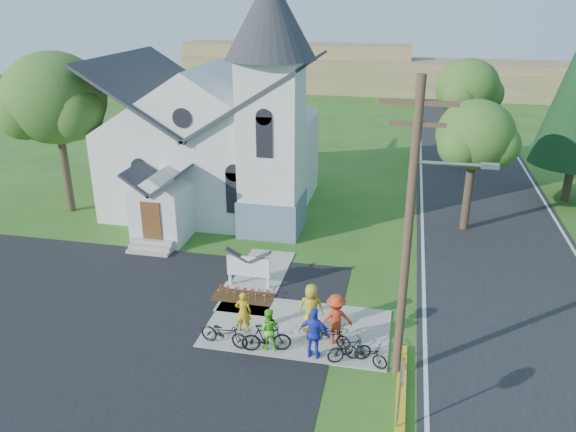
% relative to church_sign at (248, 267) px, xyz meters
% --- Properties ---
extents(ground, '(120.00, 120.00, 0.00)m').
position_rel_church_sign_xyz_m(ground, '(1.20, -3.20, -1.03)').
color(ground, '#2A5E1A').
rests_on(ground, ground).
extents(parking_lot, '(20.00, 16.00, 0.02)m').
position_rel_church_sign_xyz_m(parking_lot, '(-5.80, -5.20, -1.02)').
color(parking_lot, black).
rests_on(parking_lot, ground).
extents(road, '(8.00, 90.00, 0.02)m').
position_rel_church_sign_xyz_m(road, '(11.20, 11.80, -1.02)').
color(road, black).
rests_on(road, ground).
extents(sidewalk, '(7.00, 4.00, 0.05)m').
position_rel_church_sign_xyz_m(sidewalk, '(2.70, -2.70, -1.00)').
color(sidewalk, gray).
rests_on(sidewalk, ground).
extents(church, '(12.35, 12.00, 13.00)m').
position_rel_church_sign_xyz_m(church, '(-4.28, 9.28, 4.22)').
color(church, silver).
rests_on(church, ground).
extents(church_sign, '(2.20, 0.40, 1.70)m').
position_rel_church_sign_xyz_m(church_sign, '(0.00, 0.00, 0.00)').
color(church_sign, gray).
rests_on(church_sign, ground).
extents(flower_bed, '(2.60, 1.10, 0.07)m').
position_rel_church_sign_xyz_m(flower_bed, '(0.00, -0.90, -0.99)').
color(flower_bed, '#32200D').
rests_on(flower_bed, ground).
extents(utility_pole, '(3.45, 0.28, 10.00)m').
position_rel_church_sign_xyz_m(utility_pole, '(6.56, -4.70, 4.38)').
color(utility_pole, '#4E3327').
rests_on(utility_pole, ground).
extents(stop_sign, '(0.11, 0.76, 2.48)m').
position_rel_church_sign_xyz_m(stop_sign, '(6.63, -7.40, 0.75)').
color(stop_sign, gray).
rests_on(stop_sign, ground).
extents(tree_lot_corner, '(5.60, 5.60, 9.15)m').
position_rel_church_sign_xyz_m(tree_lot_corner, '(-12.80, 6.80, 5.58)').
color(tree_lot_corner, '#37271E').
rests_on(tree_lot_corner, ground).
extents(tree_road_near, '(4.00, 4.00, 7.05)m').
position_rel_church_sign_xyz_m(tree_road_near, '(9.70, 8.80, 4.18)').
color(tree_road_near, '#37271E').
rests_on(tree_road_near, ground).
extents(tree_road_mid, '(4.40, 4.40, 7.80)m').
position_rel_church_sign_xyz_m(tree_road_mid, '(10.20, 20.80, 4.75)').
color(tree_road_mid, '#37271E').
rests_on(tree_road_mid, ground).
extents(distant_hills, '(61.00, 10.00, 5.60)m').
position_rel_church_sign_xyz_m(distant_hills, '(4.56, 53.13, 1.15)').
color(distant_hills, olive).
rests_on(distant_hills, ground).
extents(cyclist_0, '(0.66, 0.48, 1.67)m').
position_rel_church_sign_xyz_m(cyclist_0, '(0.74, -3.35, -0.14)').
color(cyclist_0, gold).
rests_on(cyclist_0, sidewalk).
extents(bike_0, '(2.00, 0.99, 1.00)m').
position_rel_church_sign_xyz_m(bike_0, '(0.30, -4.35, -0.48)').
color(bike_0, black).
rests_on(bike_0, sidewalk).
extents(cyclist_1, '(0.88, 0.74, 1.60)m').
position_rel_church_sign_xyz_m(cyclist_1, '(1.91, -4.21, -0.17)').
color(cyclist_1, '#5BDD29').
rests_on(cyclist_1, sidewalk).
extents(bike_1, '(1.87, 0.93, 1.08)m').
position_rel_church_sign_xyz_m(bike_1, '(1.89, -4.40, -0.44)').
color(bike_1, black).
rests_on(bike_1, sidewalk).
extents(cyclist_2, '(1.19, 0.60, 1.94)m').
position_rel_church_sign_xyz_m(cyclist_2, '(3.62, -4.40, -0.00)').
color(cyclist_2, '#2935CF').
rests_on(cyclist_2, sidewalk).
extents(bike_2, '(1.85, 1.23, 0.92)m').
position_rel_church_sign_xyz_m(bike_2, '(4.06, -3.53, -0.52)').
color(bike_2, black).
rests_on(bike_2, sidewalk).
extents(cyclist_3, '(1.44, 1.10, 1.96)m').
position_rel_church_sign_xyz_m(cyclist_3, '(4.23, -3.34, 0.00)').
color(cyclist_3, red).
rests_on(cyclist_3, sidewalk).
extents(bike_3, '(1.65, 1.03, 0.96)m').
position_rel_church_sign_xyz_m(bike_3, '(4.87, -4.40, -0.50)').
color(bike_3, black).
rests_on(bike_3, sidewalk).
extents(cyclist_4, '(1.00, 0.69, 1.97)m').
position_rel_church_sign_xyz_m(cyclist_4, '(3.23, -2.81, 0.01)').
color(cyclist_4, '#B09F21').
rests_on(cyclist_4, sidewalk).
extents(bike_4, '(1.72, 1.08, 0.85)m').
position_rel_church_sign_xyz_m(bike_4, '(5.44, -4.40, -0.55)').
color(bike_4, black).
rests_on(bike_4, sidewalk).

